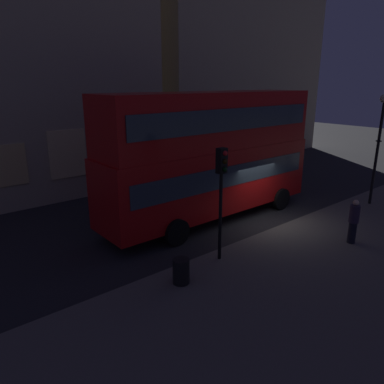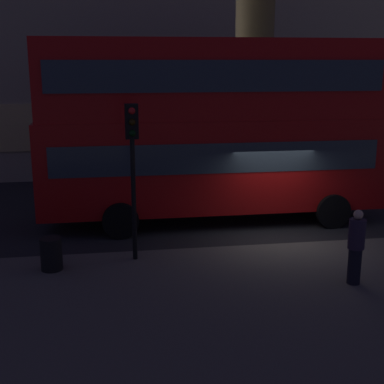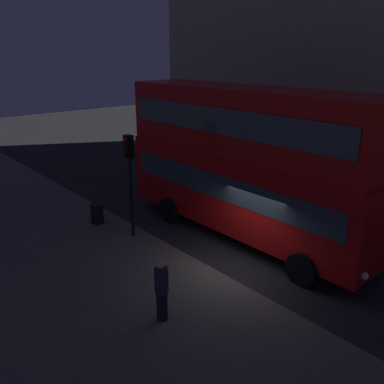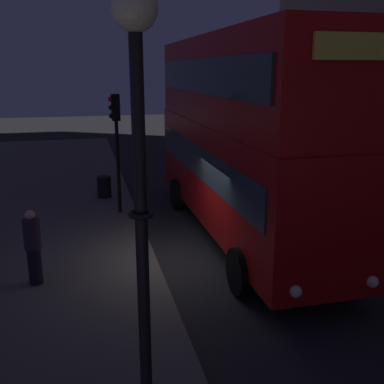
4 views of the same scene
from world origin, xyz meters
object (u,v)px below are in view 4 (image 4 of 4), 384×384
object	(u,v)px
street_lamp	(139,159)
litter_bin	(104,187)
traffic_light_near_kerb	(116,129)
pedestrian	(33,247)
double_decker_bus	(241,129)

from	to	relation	value
street_lamp	litter_bin	xyz separation A→B (m)	(-12.36, 0.11, -3.44)
traffic_light_near_kerb	pedestrian	world-z (taller)	traffic_light_near_kerb
pedestrian	litter_bin	xyz separation A→B (m)	(-6.98, 1.91, -0.50)
traffic_light_near_kerb	litter_bin	world-z (taller)	traffic_light_near_kerb
street_lamp	pedestrian	size ratio (longest dim) A/B	3.13
pedestrian	street_lamp	bearing A→B (deg)	173.97
double_decker_bus	pedestrian	size ratio (longest dim) A/B	6.17
double_decker_bus	traffic_light_near_kerb	bearing A→B (deg)	-128.20
traffic_light_near_kerb	litter_bin	bearing A→B (deg)	-171.18
pedestrian	litter_bin	size ratio (longest dim) A/B	2.18
street_lamp	double_decker_bus	bearing A→B (deg)	153.09
litter_bin	pedestrian	bearing A→B (deg)	-15.33
pedestrian	litter_bin	world-z (taller)	pedestrian
double_decker_bus	litter_bin	xyz separation A→B (m)	(-4.70, -3.78, -2.68)
street_lamp	pedestrian	world-z (taller)	street_lamp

